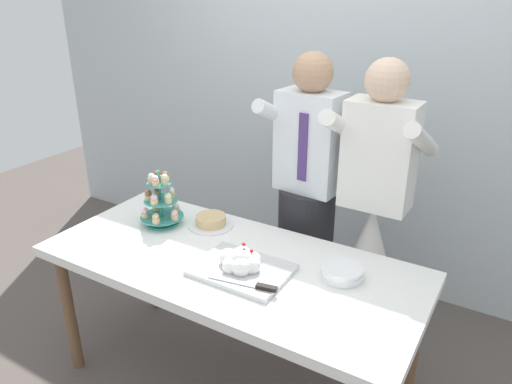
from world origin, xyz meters
TOP-DOWN VIEW (x-y plane):
  - rear_wall at (0.00, 1.39)m, footprint 5.20×0.10m
  - dessert_table at (0.00, 0.00)m, footprint 1.80×0.80m
  - cupcake_stand at (-0.51, 0.12)m, footprint 0.23×0.23m
  - main_cake_tray at (0.11, -0.07)m, footprint 0.43×0.31m
  - plate_stack at (0.51, 0.12)m, footprint 0.19×0.18m
  - round_cake at (-0.27, 0.23)m, footprint 0.24×0.24m
  - person_groom at (0.09, 0.64)m, footprint 0.50×0.52m
  - person_bride at (0.48, 0.62)m, footprint 0.56×0.56m

SIDE VIEW (x-z plane):
  - person_bride at x=0.48m, z-range -0.25..1.41m
  - dessert_table at x=0.00m, z-range 0.31..1.09m
  - person_groom at x=0.09m, z-range -0.08..1.58m
  - round_cake at x=-0.27m, z-range 0.77..0.83m
  - plate_stack at x=0.51m, z-range 0.77..0.83m
  - main_cake_tray at x=0.11m, z-range 0.75..0.88m
  - cupcake_stand at x=-0.51m, z-range 0.75..1.06m
  - rear_wall at x=0.00m, z-range 0.00..2.90m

